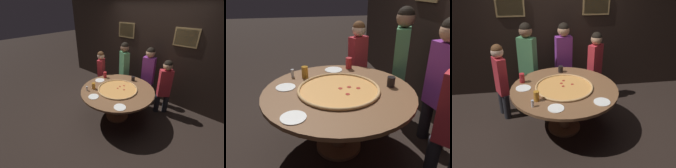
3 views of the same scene
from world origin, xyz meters
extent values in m
plane|color=black|center=(0.00, 0.00, 0.00)|extent=(24.00, 24.00, 0.00)
cube|color=black|center=(0.00, 1.40, 1.30)|extent=(6.40, 0.06, 2.60)
cube|color=#9E7F4C|center=(-0.80, 1.36, 1.75)|extent=(0.52, 0.02, 0.40)
cube|color=#B2A893|center=(-0.80, 1.35, 1.75)|extent=(0.46, 0.01, 0.34)
cube|color=#9E7F4C|center=(0.80, 1.36, 1.75)|extent=(0.52, 0.02, 0.40)
cube|color=slate|center=(0.80, 1.35, 1.75)|extent=(0.46, 0.01, 0.34)
cylinder|color=brown|center=(0.00, 0.00, 0.72)|extent=(1.60, 1.60, 0.04)
cylinder|color=brown|center=(0.00, 0.00, 0.35)|extent=(0.16, 0.16, 0.70)
cylinder|color=brown|center=(0.00, 0.00, 0.02)|extent=(0.52, 0.52, 0.04)
cylinder|color=#E0994C|center=(0.00, 0.00, 0.75)|extent=(0.83, 0.83, 0.01)
torus|color=tan|center=(0.00, 0.00, 0.76)|extent=(0.87, 0.87, 0.03)
cylinder|color=#A8281E|center=(0.02, 0.21, 0.75)|extent=(0.04, 0.04, 0.00)
cylinder|color=#A8281E|center=(-0.01, 0.02, 0.75)|extent=(0.04, 0.04, 0.00)
cylinder|color=#A8281E|center=(-0.03, 0.12, 0.75)|extent=(0.04, 0.04, 0.00)
cylinder|color=#A8281E|center=(0.13, 0.06, 0.75)|extent=(0.04, 0.04, 0.00)
cylinder|color=black|center=(0.02, 0.58, 0.79)|extent=(0.09, 0.09, 0.11)
cylinder|color=#B22328|center=(-0.63, 0.27, 0.81)|extent=(0.08, 0.08, 0.15)
cylinder|color=#BC7A23|center=(-0.42, -0.32, 0.81)|extent=(0.08, 0.08, 0.14)
cylinder|color=white|center=(-0.18, -0.55, 0.74)|extent=(0.21, 0.21, 0.01)
cylinder|color=white|center=(-0.60, 0.06, 0.74)|extent=(0.23, 0.23, 0.01)
cylinder|color=white|center=(0.44, -0.48, 0.74)|extent=(0.22, 0.22, 0.01)
cylinder|color=silver|center=(-0.47, -0.47, 0.78)|extent=(0.04, 0.04, 0.08)
cylinder|color=#B7B7BC|center=(-0.47, -0.47, 0.83)|extent=(0.04, 0.04, 0.01)
cylinder|color=#232328|center=(-0.44, 0.90, 0.26)|extent=(0.19, 0.19, 0.53)
cylinder|color=#232328|center=(-0.65, 1.02, 0.26)|extent=(0.19, 0.19, 0.53)
cube|color=#4C8C59|center=(-0.54, 0.96, 0.90)|extent=(0.36, 0.30, 0.74)
sphere|color=#8C664C|center=(-0.54, 0.96, 1.38)|extent=(0.23, 0.23, 0.23)
sphere|color=black|center=(-0.54, 0.96, 1.42)|extent=(0.21, 0.21, 0.21)
cylinder|color=#232328|center=(-0.94, 0.41, 0.22)|extent=(0.16, 0.16, 0.45)
cylinder|color=#232328|center=(-1.03, 0.59, 0.22)|extent=(0.16, 0.16, 0.45)
cube|color=red|center=(-0.99, 0.50, 0.76)|extent=(0.25, 0.31, 0.63)
sphere|color=beige|center=(-0.99, 0.50, 1.18)|extent=(0.19, 0.19, 0.19)
sphere|color=brown|center=(-0.99, 0.50, 1.21)|extent=(0.18, 0.18, 0.18)
cylinder|color=#232328|center=(0.25, 1.11, 0.26)|extent=(0.15, 0.15, 0.51)
cylinder|color=#232328|center=(0.02, 1.08, 0.26)|extent=(0.15, 0.15, 0.51)
cube|color=purple|center=(0.14, 1.09, 0.87)|extent=(0.32, 0.20, 0.72)
sphere|color=tan|center=(0.14, 1.09, 1.34)|extent=(0.22, 0.22, 0.22)
sphere|color=black|center=(0.14, 1.09, 1.38)|extent=(0.20, 0.20, 0.20)
cylinder|color=#232328|center=(0.78, 0.92, 0.23)|extent=(0.17, 0.17, 0.47)
cylinder|color=#232328|center=(0.62, 0.79, 0.23)|extent=(0.17, 0.17, 0.47)
cube|color=red|center=(0.70, 0.85, 0.79)|extent=(0.31, 0.29, 0.65)
sphere|color=tan|center=(0.70, 0.85, 1.22)|extent=(0.20, 0.20, 0.20)
sphere|color=black|center=(0.70, 0.85, 1.25)|extent=(0.19, 0.19, 0.19)
camera|label=1|loc=(1.77, -2.22, 2.39)|focal=24.00mm
camera|label=2|loc=(2.02, -0.42, 1.74)|focal=35.00mm
camera|label=3|loc=(-0.39, -2.86, 2.26)|focal=35.00mm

